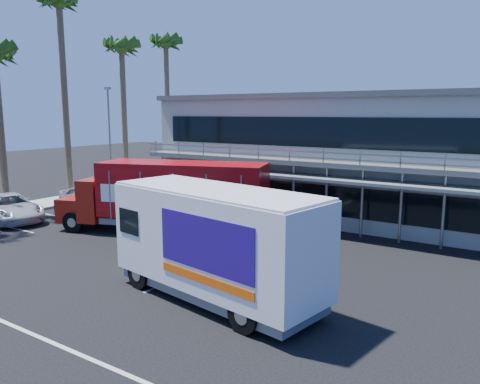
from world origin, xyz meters
The scene contains 12 objects.
ground centered at (0.00, 0.00, 0.00)m, with size 120.00×120.00×0.00m, color black.
building centered at (3.00, 14.94, 3.66)m, with size 22.40×12.00×7.30m.
curb_strip centered at (-15.00, 6.00, 0.08)m, with size 3.00×32.00×0.16m, color #A5A399.
palm_d centered at (-15.20, 8.00, 12.80)m, with size 2.80×2.80×14.75m.
palm_e centered at (-14.70, 13.00, 10.57)m, with size 2.80×2.80×12.25m.
palm_f centered at (-15.10, 18.50, 11.47)m, with size 2.80×2.80×13.25m.
light_pole_far centered at (-14.20, 11.00, 4.50)m, with size 0.50×0.25×8.09m.
red_truck centered at (-2.76, 4.75, 2.05)m, with size 11.29×5.99×3.73m.
white_van centered at (4.48, -1.07, 2.01)m, with size 8.09×3.94×3.79m.
parked_car_c centered at (-12.50, 1.73, 0.78)m, with size 2.59×5.61×1.56m, color #B9B9BB.
parked_car_d centered at (-10.42, 7.60, 0.67)m, with size 1.89×4.65×1.35m, color #292F36.
parked_car_e centered at (-12.50, 7.20, 0.66)m, with size 1.56×3.88×1.32m, color gray.
Camera 1 is at (13.34, -13.16, 6.24)m, focal length 35.00 mm.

